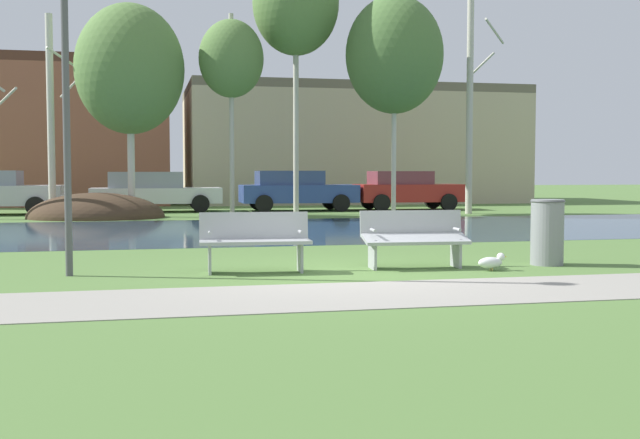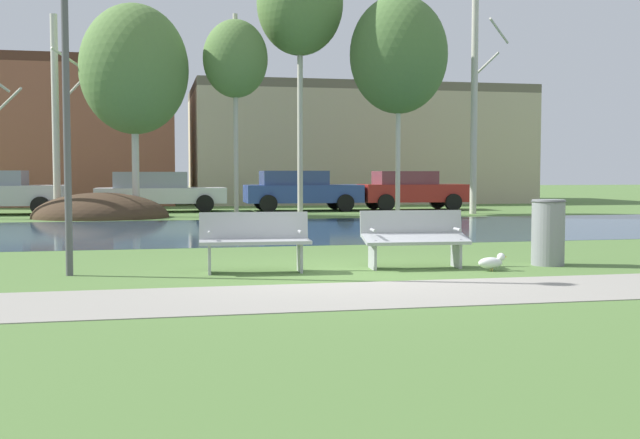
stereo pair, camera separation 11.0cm
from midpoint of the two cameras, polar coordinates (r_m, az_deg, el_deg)
name	(u,v)px [view 1 (the left image)]	position (r m, az deg, el deg)	size (l,w,h in m)	color
ground_plane	(252,227)	(20.91, -5.17, -0.53)	(120.00, 120.00, 0.00)	#517538
paved_path_strip	(383,294)	(9.37, 4.30, -5.45)	(60.00, 2.00, 0.01)	gray
river_band	(258,230)	(19.68, -4.69, -0.76)	(80.00, 8.78, 0.01)	#2D475B
soil_mound	(97,218)	(25.86, -16.14, 0.12)	(4.30, 3.49, 1.61)	#423021
bench_left	(255,240)	(11.37, -5.05, -1.51)	(1.63, 0.66, 0.87)	#9EA0A3
bench_right	(414,237)	(11.93, 6.63, -1.28)	(1.63, 0.66, 0.87)	#9EA0A3
trash_bin	(547,231)	(12.72, 16.04, -0.82)	(0.54, 0.54, 1.03)	gray
seagull	(492,262)	(11.80, 12.19, -3.05)	(0.45, 0.17, 0.26)	white
streetlamp	(64,10)	(11.68, -18.46, 14.33)	(0.32, 0.32, 5.56)	#4C4C51
birch_left	(52,113)	(27.20, -19.15, 7.34)	(1.18, 2.06, 6.60)	beige
birch_center_left	(130,69)	(26.36, -13.85, 10.62)	(3.50, 3.50, 6.88)	beige
birch_center	(231,59)	(26.36, -6.63, 11.55)	(2.14, 2.14, 6.66)	#BCB7A8
birch_center_right	(296,4)	(27.61, -1.90, 15.49)	(2.96, 2.96, 9.27)	beige
birch_right	(394,55)	(27.08, 5.34, 11.89)	(3.31, 3.31, 7.42)	beige
birch_far_right	(471,99)	(27.88, 10.84, 8.66)	(1.35, 2.11, 7.83)	#BCB7A8
parked_sedan_second_white	(153,191)	(29.24, -12.21, 2.06)	(4.70, 2.04, 1.47)	silver
parked_hatch_third_blue	(296,190)	(29.34, -1.88, 2.19)	(4.35, 2.10, 1.51)	#2D4793
parked_wagon_fourth_red	(406,189)	(30.24, 6.21, 2.20)	(4.03, 1.99, 1.49)	maroon
building_brick_low	(42,133)	(37.43, -19.73, 5.94)	(11.08, 6.67, 6.39)	brown
building_beige_block	(348,146)	(38.84, 1.96, 5.40)	(15.73, 8.64, 5.51)	#BCAD8E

